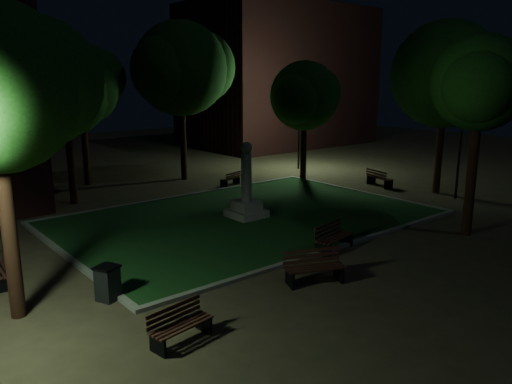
# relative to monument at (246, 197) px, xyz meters

# --- Properties ---
(ground) EXTENTS (80.00, 80.00, 0.00)m
(ground) POSITION_rel_monument_xyz_m (0.00, -2.00, -0.96)
(ground) COLOR #453A28
(lawn) EXTENTS (15.00, 10.00, 0.08)m
(lawn) POSITION_rel_monument_xyz_m (0.00, 0.00, -0.92)
(lawn) COLOR #184018
(lawn) RESTS_ON ground
(lawn_kerb) EXTENTS (15.40, 10.40, 0.12)m
(lawn_kerb) POSITION_rel_monument_xyz_m (0.00, 0.00, -0.90)
(lawn_kerb) COLOR slate
(lawn_kerb) RESTS_ON ground
(monument) EXTENTS (1.40, 1.40, 3.20)m
(monument) POSITION_rel_monument_xyz_m (0.00, 0.00, 0.00)
(monument) COLOR gray
(monument) RESTS_ON lawn
(building_far) EXTENTS (16.00, 10.00, 12.00)m
(building_far) POSITION_rel_monument_xyz_m (18.00, 18.00, 5.04)
(building_far) COLOR #4A1E1D
(building_far) RESTS_ON ground
(tree_north_wl) EXTENTS (4.80, 3.92, 7.13)m
(tree_north_wl) POSITION_rel_monument_xyz_m (-4.61, 7.31, 4.21)
(tree_north_wl) COLOR black
(tree_north_wl) RESTS_ON ground
(tree_north_er) EXTENTS (6.56, 5.36, 9.06)m
(tree_north_er) POSITION_rel_monument_xyz_m (2.60, 9.04, 5.42)
(tree_north_er) COLOR black
(tree_north_er) RESTS_ON ground
(tree_ne) EXTENTS (4.90, 4.00, 6.86)m
(tree_ne) POSITION_rel_monument_xyz_m (8.09, 4.65, 3.90)
(tree_ne) COLOR black
(tree_ne) RESTS_ON ground
(tree_east) EXTENTS (6.51, 5.31, 8.68)m
(tree_east) POSITION_rel_monument_xyz_m (10.78, -2.48, 5.07)
(tree_east) COLOR black
(tree_east) RESTS_ON ground
(tree_se) EXTENTS (4.25, 3.47, 7.41)m
(tree_se) POSITION_rel_monument_xyz_m (5.16, -7.11, 4.70)
(tree_se) COLOR black
(tree_se) RESTS_ON ground
(tree_far_north) EXTENTS (4.91, 4.01, 7.77)m
(tree_far_north) POSITION_rel_monument_xyz_m (-2.45, 11.13, 4.80)
(tree_far_north) COLOR black
(tree_far_north) RESTS_ON ground
(lamppost_se) EXTENTS (1.18, 0.28, 4.37)m
(lamppost_se) POSITION_rel_monument_xyz_m (10.22, -3.80, 2.11)
(lamppost_se) COLOR black
(lamppost_se) RESTS_ON ground
(lamppost_ne) EXTENTS (1.18, 0.28, 4.36)m
(lamppost_ne) POSITION_rel_monument_xyz_m (10.20, 7.30, 2.11)
(lamppost_ne) COLOR black
(lamppost_ne) RESTS_ON ground
(bench_near_left) EXTENTS (1.85, 1.24, 0.96)m
(bench_near_left) POSITION_rel_monument_xyz_m (-2.75, -6.62, -0.50)
(bench_near_left) COLOR black
(bench_near_left) RESTS_ON ground
(bench_near_right) EXTENTS (1.80, 0.93, 0.94)m
(bench_near_right) POSITION_rel_monument_xyz_m (-0.19, -5.06, -0.51)
(bench_near_right) COLOR black
(bench_near_right) RESTS_ON ground
(bench_west_near) EXTENTS (1.59, 0.76, 0.84)m
(bench_west_near) POSITION_rel_monument_xyz_m (-7.51, -7.05, -0.56)
(bench_west_near) COLOR black
(bench_west_near) RESTS_ON ground
(bench_left_side) EXTENTS (0.60, 1.51, 0.81)m
(bench_left_side) POSITION_rel_monument_xyz_m (-9.80, -0.94, -0.57)
(bench_left_side) COLOR black
(bench_left_side) RESTS_ON ground
(bench_right_side) EXTENTS (0.97, 1.78, 0.93)m
(bench_right_side) POSITION_rel_monument_xyz_m (9.73, 0.47, -0.52)
(bench_right_side) COLOR black
(bench_right_side) RESTS_ON ground
(bench_far_side) EXTENTS (1.44, 0.86, 0.75)m
(bench_far_side) POSITION_rel_monument_xyz_m (3.56, 5.88, -0.61)
(bench_far_side) COLOR black
(bench_far_side) RESTS_ON ground
(trash_bin) EXTENTS (0.74, 0.74, 0.96)m
(trash_bin) POSITION_rel_monument_xyz_m (-7.86, -3.92, -0.47)
(trash_bin) COLOR black
(trash_bin) RESTS_ON ground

